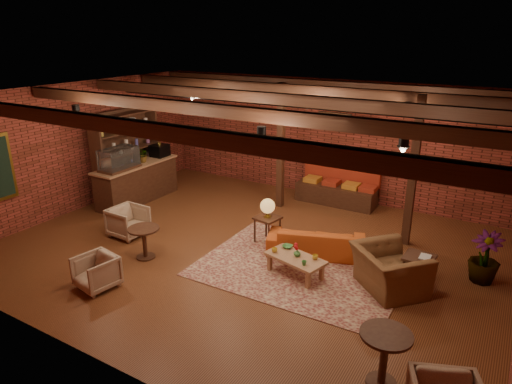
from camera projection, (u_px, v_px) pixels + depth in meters
The scene contains 26 objects.
floor at pixel (247, 249), 9.66m from camera, with size 10.00×10.00×0.00m, color #402010.
ceiling at pixel (246, 97), 8.59m from camera, with size 10.00×8.00×0.02m, color black.
wall_back at pixel (324, 139), 12.37m from camera, with size 10.00×0.02×3.20m, color maroon.
wall_front at pixel (84, 258), 5.88m from camera, with size 10.00×0.02×3.20m, color maroon.
wall_left at pixel (79, 147), 11.53m from camera, with size 0.02×8.00×3.20m, color maroon.
ceiling_beams at pixel (246, 103), 8.63m from camera, with size 9.80×6.40×0.22m, color black, non-canonical shape.
ceiling_pipe at pixel (285, 104), 10.01m from camera, with size 0.12×0.12×9.60m, color black.
post_left at pixel (281, 147), 11.52m from camera, with size 0.16×0.16×3.20m, color black.
post_right at pixel (413, 173), 9.40m from camera, with size 0.16×0.16×3.20m, color black.
service_counter at pixel (136, 172), 12.18m from camera, with size 0.80×2.50×1.60m, color black, non-canonical shape.
plant_counter at pixel (143, 156), 12.15m from camera, with size 0.35×0.39×0.30m, color #337F33.
shelving_hutch at pixel (127, 155), 12.32m from camera, with size 0.52×2.00×2.40m, color black, non-canonical shape.
banquette at pixel (337, 185), 12.08m from camera, with size 2.10×0.70×1.00m, color maroon, non-canonical shape.
service_sign at pixel (334, 119), 11.10m from camera, with size 0.86×0.06×0.30m, color orange.
ceiling_spotlights at pixel (246, 114), 8.71m from camera, with size 6.40×4.40×0.28m, color black, non-canonical shape.
rug at pixel (301, 267), 8.92m from camera, with size 3.84×2.93×0.01m, color maroon.
sofa at pixel (316, 241), 9.37m from camera, with size 1.98×0.77×0.58m, color #AD4518.
coffee_table at pixel (295, 258), 8.53m from camera, with size 1.23×0.82×0.64m.
side_table_lamp at pixel (268, 209), 9.73m from camera, with size 0.56×0.56×1.01m.
round_table_left at pixel (144, 238), 9.16m from camera, with size 0.63×0.63×0.66m.
armchair_a at pixel (128, 220), 10.18m from camera, with size 0.73×0.68×0.75m, color beige.
armchair_b at pixel (96, 271), 8.12m from camera, with size 0.65×0.61×0.67m, color beige.
armchair_right at pixel (390, 263), 7.99m from camera, with size 1.20×0.78×1.05m, color brown.
side_table_book at pixel (419, 258), 8.14m from camera, with size 0.54×0.54×0.60m.
round_table_right at pixel (385, 351), 5.80m from camera, with size 0.67×0.67×0.78m.
plant_tall at pixel (494, 207), 7.94m from camera, with size 1.64×1.64×2.93m, color #4C7F4C.
Camera 1 is at (4.60, -7.39, 4.37)m, focal length 32.00 mm.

